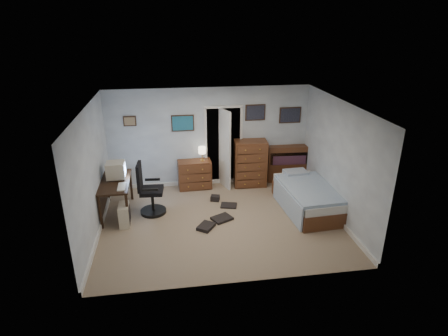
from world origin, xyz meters
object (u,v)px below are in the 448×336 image
at_px(tall_dresser, 250,163).
at_px(bed, 307,197).
at_px(office_chair, 149,194).
at_px(low_dresser, 195,174).
at_px(computer_desk, 111,189).

relative_size(tall_dresser, bed, 0.59).
relative_size(office_chair, low_dresser, 1.44).
bearing_deg(computer_desk, low_dresser, 28.20).
distance_m(tall_dresser, bed, 1.80).
distance_m(computer_desk, bed, 4.31).
bearing_deg(tall_dresser, low_dresser, -177.68).
bearing_deg(bed, low_dresser, 143.98).
xyz_separation_m(computer_desk, bed, (4.28, -0.44, -0.29)).
height_order(tall_dresser, bed, tall_dresser).
bearing_deg(computer_desk, office_chair, -8.80).
bearing_deg(tall_dresser, computer_desk, -159.21).
relative_size(office_chair, bed, 0.58).
relative_size(computer_desk, low_dresser, 1.65).
distance_m(computer_desk, office_chair, 0.82).
height_order(computer_desk, low_dresser, computer_desk).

